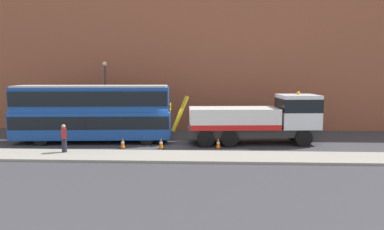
{
  "coord_description": "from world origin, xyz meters",
  "views": [
    {
      "loc": [
        2.12,
        -25.27,
        5.04
      ],
      "look_at": [
        0.94,
        0.29,
        2.0
      ],
      "focal_mm": 34.43,
      "sensor_mm": 36.0,
      "label": 1
    }
  ],
  "objects": [
    {
      "name": "ground_plane",
      "position": [
        0.0,
        0.0,
        0.0
      ],
      "size": [
        120.0,
        120.0,
        0.0
      ],
      "primitive_type": "plane",
      "color": "#38383D"
    },
    {
      "name": "near_kerb",
      "position": [
        0.0,
        -4.2,
        0.07
      ],
      "size": [
        60.0,
        2.8,
        0.15
      ],
      "primitive_type": "cube",
      "color": "gray",
      "rests_on": "ground_plane"
    },
    {
      "name": "building_facade",
      "position": [
        0.0,
        6.85,
        8.07
      ],
      "size": [
        60.0,
        1.5,
        16.0
      ],
      "color": "#935138",
      "rests_on": "ground_plane"
    },
    {
      "name": "recovery_tow_truck",
      "position": [
        5.6,
        0.33,
        1.76
      ],
      "size": [
        10.22,
        3.32,
        3.67
      ],
      "rotation": [
        0.0,
        0.0,
        0.08
      ],
      "color": "#2D2D2D",
      "rests_on": "ground_plane"
    },
    {
      "name": "double_decker_bus",
      "position": [
        -6.12,
        0.29,
        2.23
      ],
      "size": [
        11.17,
        3.38,
        4.06
      ],
      "rotation": [
        0.0,
        0.0,
        0.08
      ],
      "color": "#19479E",
      "rests_on": "ground_plane"
    },
    {
      "name": "pedestrian_onlooker",
      "position": [
        -6.66,
        -3.67,
        0.99
      ],
      "size": [
        0.43,
        0.48,
        1.71
      ],
      "rotation": [
        0.0,
        0.0,
        0.54
      ],
      "color": "#232333",
      "rests_on": "near_kerb"
    },
    {
      "name": "traffic_cone_near_bus",
      "position": [
        -3.52,
        -1.76,
        0.34
      ],
      "size": [
        0.36,
        0.36,
        0.72
      ],
      "color": "orange",
      "rests_on": "ground_plane"
    },
    {
      "name": "traffic_cone_midway",
      "position": [
        -1.0,
        -1.72,
        0.34
      ],
      "size": [
        0.36,
        0.36,
        0.72
      ],
      "color": "orange",
      "rests_on": "ground_plane"
    },
    {
      "name": "traffic_cone_near_truck",
      "position": [
        2.75,
        -1.51,
        0.34
      ],
      "size": [
        0.36,
        0.36,
        0.72
      ],
      "color": "orange",
      "rests_on": "ground_plane"
    },
    {
      "name": "street_lamp",
      "position": [
        -6.4,
        4.66,
        3.47
      ],
      "size": [
        0.36,
        0.36,
        5.83
      ],
      "color": "#38383D",
      "rests_on": "ground_plane"
    }
  ]
}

